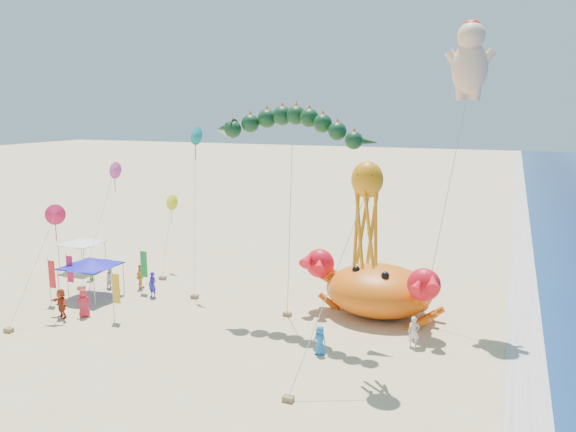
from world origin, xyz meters
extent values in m
plane|color=#D1B784|center=(0.00, 0.00, 0.00)|extent=(320.00, 320.00, 0.00)
plane|color=silver|center=(12.00, 0.00, 0.01)|extent=(320.00, 320.00, 0.00)
ellipsoid|color=#E55C0C|center=(3.27, 4.40, 1.63)|extent=(8.10, 7.29, 3.25)
sphere|color=red|center=(-0.36, 3.03, 3.07)|extent=(1.93, 1.93, 1.93)
sphere|color=black|center=(2.25, 3.26, 3.07)|extent=(0.50, 0.50, 0.50)
sphere|color=red|center=(6.91, 3.03, 3.07)|extent=(1.93, 1.93, 1.93)
sphere|color=black|center=(4.30, 3.26, 3.07)|extent=(0.50, 0.50, 0.50)
cone|color=black|center=(-6.17, 1.65, 11.83)|extent=(1.37, 1.01, 1.12)
cylinder|color=#B2B2B2|center=(-1.82, 1.82, 5.71)|extent=(0.51, 0.38, 11.13)
cube|color=olive|center=(-2.04, 1.98, 0.12)|extent=(0.50, 0.35, 0.25)
ellipsoid|color=#FFC59B|center=(7.86, 6.44, 15.38)|extent=(2.10, 1.73, 3.09)
sphere|color=#FFC59B|center=(7.86, 6.25, 17.19)|extent=(1.61, 1.61, 1.61)
ellipsoid|color=red|center=(7.86, 6.35, 17.76)|extent=(1.04, 1.04, 0.73)
cylinder|color=#B2B2B2|center=(7.01, 5.01, 7.15)|extent=(1.76, 2.91, 14.01)
cube|color=olive|center=(6.16, 3.59, 0.12)|extent=(0.50, 0.35, 0.25)
ellipsoid|color=orange|center=(4.24, -3.42, 9.68)|extent=(1.54, 1.39, 1.77)
cylinder|color=#B2B2B2|center=(3.09, -5.64, 4.66)|extent=(2.34, 4.48, 9.04)
cube|color=olive|center=(1.95, -7.85, 0.12)|extent=(0.50, 0.35, 0.25)
cylinder|color=gray|center=(-17.70, -1.13, 1.10)|extent=(0.06, 0.06, 2.20)
cylinder|color=gray|center=(-14.65, -1.13, 1.10)|extent=(0.06, 0.06, 2.20)
cylinder|color=gray|center=(-17.70, 1.93, 1.10)|extent=(0.06, 0.06, 2.20)
cylinder|color=gray|center=(-14.65, 1.93, 1.10)|extent=(0.06, 0.06, 2.20)
cube|color=#1615BA|center=(-16.17, 0.40, 2.24)|extent=(3.29, 3.29, 0.08)
cone|color=#1615BA|center=(-16.17, 0.40, 2.48)|extent=(3.62, 3.62, 0.45)
cylinder|color=gray|center=(-22.66, 4.12, 1.10)|extent=(0.06, 0.06, 2.20)
cylinder|color=gray|center=(-20.15, 4.12, 1.10)|extent=(0.06, 0.06, 2.20)
cylinder|color=gray|center=(-22.66, 6.63, 1.10)|extent=(0.06, 0.06, 2.20)
cylinder|color=gray|center=(-20.15, 6.63, 1.10)|extent=(0.06, 0.06, 2.20)
cube|color=white|center=(-21.41, 5.37, 2.24)|extent=(2.76, 2.76, 0.08)
cone|color=white|center=(-21.41, 5.37, 2.48)|extent=(3.03, 3.03, 0.45)
cylinder|color=gray|center=(-11.80, -2.72, 1.60)|extent=(0.05, 0.05, 3.20)
cube|color=gold|center=(-11.52, -2.72, 2.10)|extent=(0.50, 0.04, 1.90)
cylinder|color=gray|center=(-17.75, -1.86, 1.60)|extent=(0.05, 0.05, 3.20)
cube|color=red|center=(-17.47, -1.86, 2.10)|extent=(0.50, 0.04, 1.90)
cylinder|color=gray|center=(-17.57, -0.41, 1.60)|extent=(0.05, 0.05, 3.20)
cube|color=#EA1A55|center=(-17.29, -0.41, 2.10)|extent=(0.50, 0.04, 1.90)
cylinder|color=gray|center=(-13.55, 2.53, 1.60)|extent=(0.05, 0.05, 3.20)
cube|color=green|center=(-13.27, 2.53, 2.10)|extent=(0.50, 0.04, 1.90)
imported|color=blue|center=(1.70, -2.64, 0.81)|extent=(0.89, 0.68, 1.62)
imported|color=#291FB4|center=(-12.14, 1.84, 0.91)|extent=(0.73, 0.55, 1.83)
imported|color=silver|center=(-16.22, 2.44, 0.79)|extent=(0.60, 0.77, 1.58)
imported|color=red|center=(-13.98, -2.91, 0.92)|extent=(1.03, 1.06, 1.84)
imported|color=gold|center=(-14.10, 3.12, 0.92)|extent=(0.63, 1.14, 1.84)
imported|color=silver|center=(6.22, 0.17, 0.88)|extent=(0.67, 0.47, 1.76)
imported|color=#A4341A|center=(-15.18, -3.57, 0.95)|extent=(1.84, 1.10, 1.89)
imported|color=#30822B|center=(-18.98, 3.46, 0.79)|extent=(0.62, 1.04, 1.57)
cone|color=#C64296|center=(-17.23, 4.75, 8.45)|extent=(1.30, 0.51, 1.32)
cylinder|color=#B2B2B2|center=(-16.98, 3.25, 4.25)|extent=(0.55, 3.04, 8.21)
cube|color=olive|center=(-16.73, 1.75, 0.12)|extent=(0.50, 0.35, 0.25)
cone|color=#0B7A78|center=(-10.09, 4.75, 11.15)|extent=(1.30, 0.51, 1.32)
cylinder|color=#B2B2B2|center=(-9.84, 3.25, 5.60)|extent=(0.55, 3.04, 10.91)
cube|color=olive|center=(-9.59, 1.75, 0.12)|extent=(0.50, 0.35, 0.25)
cone|color=yellow|center=(-14.83, 8.54, 5.54)|extent=(1.30, 0.51, 1.32)
cylinder|color=#B2B2B2|center=(-14.58, 7.04, 2.80)|extent=(0.55, 3.04, 5.31)
cube|color=olive|center=(-14.33, 5.54, 0.12)|extent=(0.50, 0.35, 0.25)
cone|color=#EB1A4E|center=(-15.74, -2.96, 6.50)|extent=(1.30, 0.51, 1.32)
cylinder|color=#B2B2B2|center=(-15.49, -4.46, 3.27)|extent=(0.55, 3.04, 6.26)
cube|color=olive|center=(-15.24, -5.96, 0.12)|extent=(0.50, 0.35, 0.25)
camera|label=1|loc=(10.59, -29.50, 13.02)|focal=35.00mm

